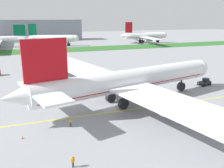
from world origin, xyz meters
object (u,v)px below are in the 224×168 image
object	(u,v)px
parked_airliner_far_right	(51,39)
airliner_foreground	(127,81)
traffic_cone_port_wing	(22,137)
ground_crew_marshaller_front	(70,121)
ground_crew_wingwalker_port	(73,161)
parked_airliner_far_outer	(144,36)
pushback_tug	(205,82)

from	to	relation	value
parked_airliner_far_right	airliner_foreground	bearing A→B (deg)	-88.52
traffic_cone_port_wing	airliner_foreground	bearing A→B (deg)	23.53
traffic_cone_port_wing	ground_crew_marshaller_front	bearing A→B (deg)	13.94
traffic_cone_port_wing	parked_airliner_far_right	xyz separation A→B (m)	(20.49, 138.88, 5.03)
ground_crew_wingwalker_port	parked_airliner_far_outer	bearing A→B (deg)	59.76
ground_crew_wingwalker_port	pushback_tug	bearing A→B (deg)	31.53
parked_airliner_far_outer	traffic_cone_port_wing	bearing A→B (deg)	-124.13
pushback_tug	ground_crew_wingwalker_port	xyz separation A→B (m)	(-45.91, -28.16, 0.05)
pushback_tug	ground_crew_wingwalker_port	world-z (taller)	pushback_tug
ground_crew_wingwalker_port	parked_airliner_far_outer	size ratio (longest dim) A/B	0.03
ground_crew_marshaller_front	traffic_cone_port_wing	world-z (taller)	ground_crew_marshaller_front
airliner_foreground	parked_airliner_far_right	size ratio (longest dim) A/B	1.51
pushback_tug	ground_crew_marshaller_front	distance (m)	46.26
airliner_foreground	parked_airliner_far_right	distance (m)	128.55
parked_airliner_far_outer	ground_crew_wingwalker_port	bearing A→B (deg)	-120.24
ground_crew_marshaller_front	parked_airliner_far_outer	bearing A→B (deg)	58.03
ground_crew_marshaller_front	parked_airliner_far_outer	world-z (taller)	parked_airliner_far_outer
ground_crew_wingwalker_port	parked_airliner_far_right	distance (m)	150.65
airliner_foreground	parked_airliner_far_right	xyz separation A→B (m)	(-3.31, 128.51, -0.22)
ground_crew_marshaller_front	parked_airliner_far_right	distance (m)	137.29
airliner_foreground	traffic_cone_port_wing	xyz separation A→B (m)	(-23.81, -10.37, -5.25)
airliner_foreground	parked_airliner_far_right	bearing A→B (deg)	91.48
pushback_tug	parked_airliner_far_outer	bearing A→B (deg)	71.36
ground_crew_wingwalker_port	parked_airliner_far_outer	world-z (taller)	parked_airliner_far_outer
traffic_cone_port_wing	parked_airliner_far_right	distance (m)	140.47
parked_airliner_far_right	ground_crew_marshaller_front	bearing A→B (deg)	-94.93
traffic_cone_port_wing	parked_airliner_far_outer	xyz separation A→B (m)	(93.01, 137.21, 5.26)
ground_crew_wingwalker_port	traffic_cone_port_wing	distance (m)	12.90
ground_crew_marshaller_front	ground_crew_wingwalker_port	bearing A→B (deg)	-99.13
airliner_foreground	ground_crew_marshaller_front	distance (m)	17.78
airliner_foreground	parked_airliner_far_outer	world-z (taller)	parked_airliner_far_outer
ground_crew_marshaller_front	traffic_cone_port_wing	distance (m)	9.00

